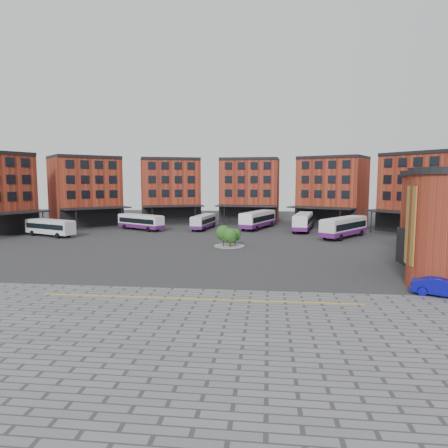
# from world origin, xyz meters

# --- Properties ---
(ground) EXTENTS (160.00, 160.00, 0.00)m
(ground) POSITION_xyz_m (0.00, 0.00, 0.00)
(ground) COLOR #28282B
(ground) RESTS_ON ground
(paving_zone) EXTENTS (50.00, 22.00, 0.02)m
(paving_zone) POSITION_xyz_m (2.00, -22.00, 0.01)
(paving_zone) COLOR slate
(paving_zone) RESTS_ON ground
(yellow_line) EXTENTS (26.00, 0.15, 0.02)m
(yellow_line) POSITION_xyz_m (2.00, -14.00, 0.03)
(yellow_line) COLOR gold
(yellow_line) RESTS_ON paving_zone
(main_building) EXTENTS (94.14, 42.48, 14.60)m
(main_building) POSITION_xyz_m (-4.77, 38.25, 7.23)
(main_building) COLOR #983821
(main_building) RESTS_ON ground
(tree_island) EXTENTS (4.40, 4.40, 3.12)m
(tree_island) POSITION_xyz_m (1.92, 11.46, 1.64)
(tree_island) COLOR gray
(tree_island) RESTS_ON ground
(bus_a) EXTENTS (10.21, 5.99, 2.86)m
(bus_a) POSITION_xyz_m (-29.46, 19.09, 1.69)
(bus_a) COLOR silver
(bus_a) RESTS_ON ground
(bus_b) EXTENTS (10.33, 7.41, 2.97)m
(bus_b) POSITION_xyz_m (-16.86, 29.28, 1.61)
(bus_b) COLOR white
(bus_b) RESTS_ON ground
(bus_c) EXTENTS (3.63, 10.15, 2.80)m
(bus_c) POSITION_xyz_m (-5.00, 31.72, 1.52)
(bus_c) COLOR silver
(bus_c) RESTS_ON ground
(bus_d) EXTENTS (6.98, 12.34, 3.42)m
(bus_d) POSITION_xyz_m (5.53, 33.65, 1.85)
(bus_d) COLOR white
(bus_d) RESTS_ON ground
(bus_e) EXTENTS (4.84, 11.96, 3.29)m
(bus_e) POSITION_xyz_m (14.11, 31.21, 1.78)
(bus_e) COLOR white
(bus_e) RESTS_ON ground
(bus_f) EXTENTS (9.29, 11.34, 3.38)m
(bus_f) POSITION_xyz_m (20.08, 22.82, 1.83)
(bus_f) COLOR silver
(bus_f) RESTS_ON ground
(blue_car) EXTENTS (5.00, 3.52, 1.57)m
(blue_car) POSITION_xyz_m (21.87, -11.02, 0.78)
(blue_car) COLOR #0B0B93
(blue_car) RESTS_ON ground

